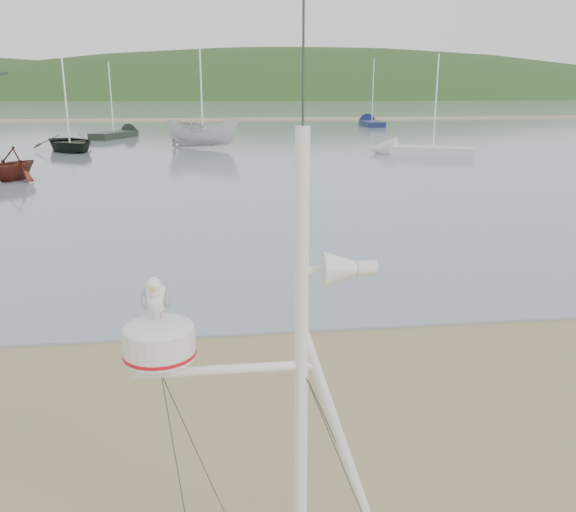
{
  "coord_description": "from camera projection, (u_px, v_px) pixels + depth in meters",
  "views": [
    {
      "loc": [
        1.63,
        -5.23,
        3.93
      ],
      "look_at": [
        2.43,
        1.0,
        2.17
      ],
      "focal_mm": 38.0,
      "sensor_mm": 36.0,
      "label": 1
    }
  ],
  "objects": [
    {
      "name": "ground",
      "position": [
        50.0,
        510.0,
        5.85
      ],
      "size": [
        560.0,
        560.0,
        0.0
      ],
      "primitive_type": "plane",
      "color": "#8A744F",
      "rests_on": "ground"
    },
    {
      "name": "water",
      "position": [
        200.0,
        105.0,
        131.94
      ],
      "size": [
        560.0,
        256.0,
        0.04
      ],
      "primitive_type": "cube",
      "color": "slate",
      "rests_on": "ground"
    },
    {
      "name": "sandbar",
      "position": [
        194.0,
        120.0,
        72.7
      ],
      "size": [
        560.0,
        7.0,
        0.07
      ],
      "primitive_type": "cube",
      "color": "#8A744F",
      "rests_on": "water"
    },
    {
      "name": "hill_ridge",
      "position": [
        253.0,
        149.0,
        237.91
      ],
      "size": [
        620.0,
        180.0,
        80.0
      ],
      "color": "#1F3716",
      "rests_on": "ground"
    },
    {
      "name": "far_cottages",
      "position": [
        211.0,
        86.0,
        192.38
      ],
      "size": [
        294.4,
        6.3,
        8.0
      ],
      "color": "beige",
      "rests_on": "ground"
    },
    {
      "name": "mast_rig",
      "position": [
        294.0,
        503.0,
        4.3
      ],
      "size": [
        1.99,
        2.13,
        4.49
      ],
      "color": "white",
      "rests_on": "ground"
    },
    {
      "name": "boat_dark",
      "position": [
        67.0,
        109.0,
        37.1
      ],
      "size": [
        3.7,
        2.56,
        5.06
      ],
      "primitive_type": "imported",
      "rotation": [
        0.0,
        0.0,
        0.47
      ],
      "color": "black",
      "rests_on": "water"
    },
    {
      "name": "boat_red",
      "position": [
        10.0,
        148.0,
        25.67
      ],
      "size": [
        2.74,
        2.29,
        2.73
      ],
      "primitive_type": "imported",
      "rotation": [
        0.0,
        0.0,
        -0.43
      ],
      "color": "#501B12",
      "rests_on": "water"
    },
    {
      "name": "boat_white",
      "position": [
        202.0,
        108.0,
        38.74
      ],
      "size": [
        2.58,
        2.55,
        5.09
      ],
      "primitive_type": "imported",
      "rotation": [
        0.0,
        0.0,
        1.15
      ],
      "color": "silver",
      "rests_on": "water"
    },
    {
      "name": "sailboat_white_near",
      "position": [
        406.0,
        150.0,
        35.83
      ],
      "size": [
        6.15,
        4.2,
        6.15
      ],
      "color": "silver",
      "rests_on": "ground"
    },
    {
      "name": "sailboat_dark_mid",
      "position": [
        125.0,
        133.0,
        48.38
      ],
      "size": [
        3.91,
        6.21,
        6.14
      ],
      "color": "black",
      "rests_on": "ground"
    },
    {
      "name": "sailboat_blue_far",
      "position": [
        368.0,
        122.0,
        63.49
      ],
      "size": [
        2.24,
        7.29,
        7.14
      ],
      "color": "#131A42",
      "rests_on": "ground"
    }
  ]
}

